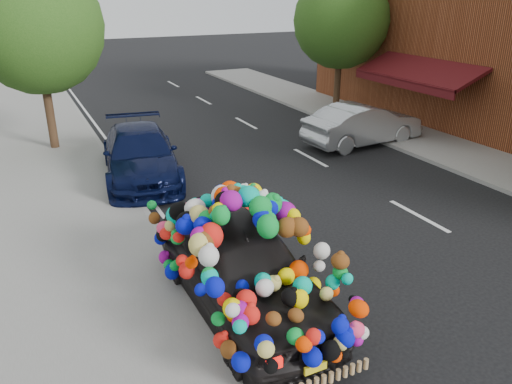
{
  "coord_description": "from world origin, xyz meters",
  "views": [
    {
      "loc": [
        -4.76,
        -8.16,
        5.13
      ],
      "look_at": [
        -0.48,
        0.65,
        1.12
      ],
      "focal_mm": 35.0,
      "sensor_mm": 36.0,
      "label": 1
    }
  ],
  "objects": [
    {
      "name": "sidewalk",
      "position": [
        -4.3,
        0.0,
        0.06
      ],
      "size": [
        4.0,
        60.0,
        0.12
      ],
      "primitive_type": "cube",
      "color": "gray",
      "rests_on": "ground"
    },
    {
      "name": "plush_art_car",
      "position": [
        -1.8,
        -1.52,
        1.13
      ],
      "size": [
        2.23,
        4.76,
        2.19
      ],
      "rotation": [
        0.0,
        0.0,
        0.01
      ],
      "color": "black",
      "rests_on": "ground"
    },
    {
      "name": "lane_markings",
      "position": [
        3.6,
        0.0,
        0.01
      ],
      "size": [
        6.0,
        50.0,
        0.01
      ],
      "primitive_type": null,
      "color": "silver",
      "rests_on": "ground"
    },
    {
      "name": "kerb",
      "position": [
        -2.35,
        0.0,
        0.07
      ],
      "size": [
        0.15,
        60.0,
        0.13
      ],
      "primitive_type": "cube",
      "color": "gray",
      "rests_on": "ground"
    },
    {
      "name": "ground",
      "position": [
        0.0,
        0.0,
        0.0
      ],
      "size": [
        100.0,
        100.0,
        0.0
      ],
      "primitive_type": "plane",
      "color": "black",
      "rests_on": "ground"
    },
    {
      "name": "tree_far_b",
      "position": [
        8.0,
        10.0,
        3.89
      ],
      "size": [
        4.0,
        4.0,
        5.9
      ],
      "color": "#332114",
      "rests_on": "ground"
    },
    {
      "name": "tree_near_sidewalk",
      "position": [
        -3.8,
        9.5,
        4.02
      ],
      "size": [
        4.2,
        4.2,
        6.13
      ],
      "color": "#332114",
      "rests_on": "ground"
    },
    {
      "name": "footpath_far",
      "position": [
        8.2,
        3.0,
        0.06
      ],
      "size": [
        3.0,
        40.0,
        0.12
      ],
      "primitive_type": "cube",
      "color": "gray",
      "rests_on": "ground"
    },
    {
      "name": "silver_hatchback",
      "position": [
        6.04,
        5.52,
        0.72
      ],
      "size": [
        4.46,
        1.84,
        1.44
      ],
      "primitive_type": "imported",
      "rotation": [
        0.0,
        0.0,
        1.64
      ],
      "color": "#A5A8AC",
      "rests_on": "ground"
    },
    {
      "name": "navy_sedan",
      "position": [
        -1.8,
        5.55,
        0.72
      ],
      "size": [
        2.78,
        5.21,
        1.44
      ],
      "primitive_type": "imported",
      "rotation": [
        0.0,
        0.0,
        -0.16
      ],
      "color": "black",
      "rests_on": "ground"
    }
  ]
}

